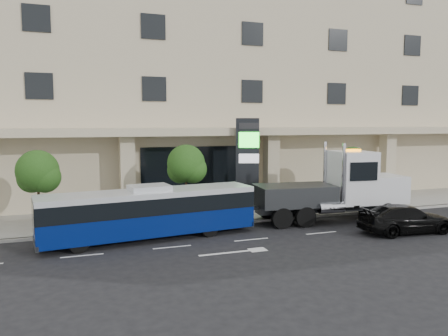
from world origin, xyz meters
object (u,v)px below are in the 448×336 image
object	(u,v)px
city_bus	(150,212)
black_sedan	(405,219)
signage_pylon	(247,163)
tow_truck	(337,189)

from	to	relation	value
city_bus	black_sedan	world-z (taller)	city_bus
signage_pylon	city_bus	bearing A→B (deg)	-127.31
city_bus	black_sedan	distance (m)	13.34
tow_truck	black_sedan	world-z (taller)	tow_truck
tow_truck	black_sedan	bearing A→B (deg)	-57.76
tow_truck	signage_pylon	size ratio (longest dim) A/B	1.73
city_bus	tow_truck	xyz separation A→B (m)	(11.13, 0.42, 0.53)
black_sedan	signage_pylon	world-z (taller)	signage_pylon
city_bus	signage_pylon	distance (m)	8.67
tow_truck	black_sedan	xyz separation A→B (m)	(1.80, -3.64, -1.17)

